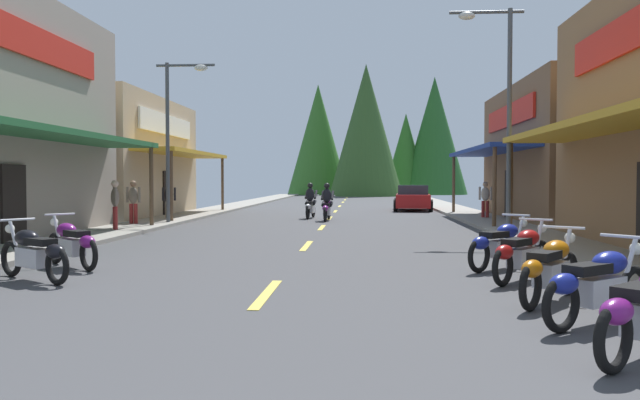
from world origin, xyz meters
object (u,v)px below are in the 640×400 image
Objects in this scene: streetlamp_right at (499,90)px; motorcycle_parked_left_2 at (34,252)px; motorcycle_parked_left_3 at (72,243)px; parked_car_curbside at (413,198)px; pedestrian_by_shop at (485,198)px; motorcycle_parked_right_1 at (598,284)px; rider_cruising_trailing at (310,204)px; motorcycle_parked_right_4 at (501,244)px; pedestrian_browsing at (169,199)px; pedestrian_waiting at (115,202)px; motorcycle_parked_right_2 at (550,268)px; pedestrian_strolling at (133,200)px; rider_cruising_lead at (327,205)px; streetlamp_left at (177,119)px; motorcycle_parked_right_3 at (522,252)px.

streetlamp_right is 3.71× the size of motorcycle_parked_left_2.
parked_car_curbside is at bearing -69.38° from motorcycle_parked_left_3.
pedestrian_by_shop is 0.37× the size of parked_car_curbside.
motorcycle_parked_right_1 is 20.55m from rider_cruising_trailing.
motorcycle_parked_right_4 is at bearing -157.57° from rider_cruising_trailing.
rider_cruising_trailing is 6.06m from pedestrian_browsing.
rider_cruising_trailing is 1.34× the size of pedestrian_browsing.
pedestrian_waiting is (-10.65, 11.97, 0.49)m from motorcycle_parked_right_1.
motorcycle_parked_right_2 is 26.03m from parked_car_curbside.
pedestrian_waiting reaches higher than pedestrian_browsing.
rider_cruising_trailing is (-6.34, 8.26, -3.73)m from streetlamp_right.
streetlamp_right is 4.26× the size of motorcycle_parked_right_4.
pedestrian_strolling is 0.38× the size of parked_car_curbside.
pedestrian_strolling is (-6.79, -3.81, 0.31)m from rider_cruising_lead.
motorcycle_parked_right_2 is 1.11× the size of pedestrian_by_shop.
pedestrian_waiting is (-2.34, 9.32, 0.49)m from motorcycle_parked_left_2.
streetlamp_right is at bearing 152.50° from pedestrian_waiting.
rider_cruising_trailing reaches higher than motorcycle_parked_right_1.
pedestrian_browsing reaches higher than motorcycle_parked_right_2.
streetlamp_left is at bearing -42.90° from motorcycle_parked_left_3.
rider_cruising_trailing reaches higher than motorcycle_parked_right_3.
streetlamp_left is 16.01m from motorcycle_parked_right_3.
rider_cruising_lead reaches higher than motorcycle_parked_right_3.
parked_car_curbside is (8.32, 24.69, 0.20)m from motorcycle_parked_left_2.
motorcycle_parked_right_2 is (9.51, -14.19, -3.48)m from streetlamp_left.
rider_cruising_lead reaches higher than motorcycle_parked_right_4.
streetlamp_right is 9.45m from motorcycle_parked_right_3.
rider_cruising_trailing is at bearing -67.05° from motorcycle_parked_left_2.
motorcycle_parked_left_2 is 26.06m from parked_car_curbside.
parked_car_curbside is (11.03, 12.77, -0.28)m from pedestrian_strolling.
streetlamp_left reaches higher than motorcycle_parked_right_2.
rider_cruising_lead is (-4.09, 13.81, 0.17)m from motorcycle_parked_right_4.
motorcycle_parked_right_4 is at bearing -133.07° from motorcycle_parked_left_2.
pedestrian_by_shop is 0.96× the size of pedestrian_waiting.
rider_cruising_lead reaches higher than motorcycle_parked_left_2.
parked_car_curbside is at bearing -22.71° from rider_cruising_lead.
rider_cruising_trailing is 0.49× the size of parked_car_curbside.
pedestrian_strolling is at bearing 75.08° from motorcycle_parked_right_2.
streetlamp_right is at bearing -137.94° from rider_cruising_lead.
pedestrian_waiting reaches higher than rider_cruising_trailing.
streetlamp_right reaches higher than parked_car_curbside.
motorcycle_parked_right_1 is at bearing -58.01° from streetlamp_left.
rider_cruising_lead is at bearing 60.88° from motorcycle_parked_right_4.
rider_cruising_lead is at bearing -161.03° from pedestrian_waiting.
motorcycle_parked_right_1 is 1.09× the size of pedestrian_browsing.
motorcycle_parked_right_2 is 0.84× the size of rider_cruising_trailing.
pedestrian_browsing is at bearing -47.35° from motorcycle_parked_left_2.
streetlamp_right is 8.37m from pedestrian_by_shop.
motorcycle_parked_right_3 is 17.47m from rider_cruising_trailing.
pedestrian_strolling is (-0.31, -3.22, 0.05)m from pedestrian_browsing.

